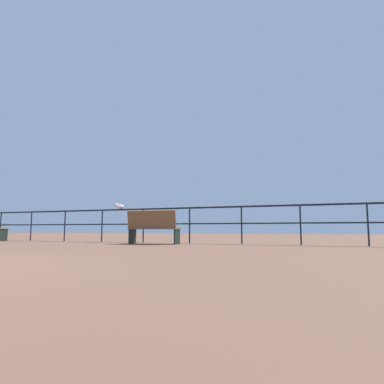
# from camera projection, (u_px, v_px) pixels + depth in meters

# --- Properties ---
(pier_railing) EXTENTS (21.52, 0.05, 1.12)m
(pier_railing) POSITION_uv_depth(u_px,v_px,m) (166.00, 217.00, 10.76)
(pier_railing) COLOR black
(pier_railing) RESTS_ON ground_plane
(bench_near_left) EXTENTS (1.55, 0.79, 0.98)m
(bench_near_left) POSITION_uv_depth(u_px,v_px,m) (153.00, 226.00, 9.86)
(bench_near_left) COLOR brown
(bench_near_left) RESTS_ON ground_plane
(seagull_on_rail) EXTENTS (0.39, 0.30, 0.21)m
(seagull_on_rail) POSITION_uv_depth(u_px,v_px,m) (119.00, 206.00, 11.45)
(seagull_on_rail) COLOR white
(seagull_on_rail) RESTS_ON pier_railing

